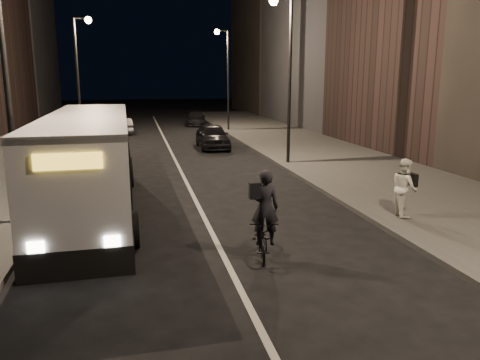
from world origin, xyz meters
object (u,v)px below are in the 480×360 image
car_far (196,118)px  car_near (212,136)px  streetlight_right_mid (285,59)px  city_bus (90,158)px  streetlight_right_far (225,66)px  pedestrian_woman (404,187)px  cyclist_on_bicycle (263,228)px  streetlight_left_near (12,44)px  car_mid (123,126)px  streetlight_left_far (81,63)px

car_far → car_near: bearing=-86.2°
streetlight_right_mid → city_bus: 11.58m
streetlight_right_far → streetlight_right_mid: bearing=-90.0°
city_bus → car_far: bearing=74.5°
pedestrian_woman → cyclist_on_bicycle: bearing=120.1°
streetlight_left_near → pedestrian_woman: (11.44, -2.00, -4.28)m
streetlight_right_far → streetlight_left_near: same height
cyclist_on_bicycle → car_near: 18.80m
car_mid → car_far: size_ratio=0.86×
streetlight_left_near → car_mid: size_ratio=2.15×
streetlight_right_far → car_mid: bearing=179.2°
pedestrian_woman → car_near: (-3.38, 16.70, -0.30)m
streetlight_left_near → car_mid: streetlight_left_near is taller
streetlight_right_mid → streetlight_left_far: size_ratio=1.00×
car_near → car_far: (0.86, 15.16, -0.14)m
streetlight_left_far → streetlight_right_mid: bearing=-43.2°
cyclist_on_bicycle → car_far: (2.62, 33.88, -0.12)m
car_mid → car_far: bearing=-145.2°
car_far → city_bus: bearing=-97.2°
streetlight_right_mid → streetlight_left_near: size_ratio=1.00×
cyclist_on_bicycle → car_far: size_ratio=0.52×
cyclist_on_bicycle → car_mid: (-4.03, 28.13, -0.14)m
streetlight_right_far → city_bus: 24.42m
streetlight_left_near → car_mid: bearing=84.6°
city_bus → pedestrian_woman: bearing=-21.4°
pedestrian_woman → car_far: bearing=13.3°
car_mid → car_near: bearing=115.6°
streetlight_left_far → city_bus: 16.92m
streetlight_left_near → car_far: streetlight_left_near is taller
car_mid → car_far: (6.65, 5.75, 0.02)m
streetlight_right_far → cyclist_on_bicycle: (-4.37, -28.01, -4.60)m
streetlight_left_near → streetlight_right_far: bearing=66.0°
car_far → car_mid: bearing=-132.1°
city_bus → streetlight_right_far: bearing=67.0°
streetlight_left_far → car_mid: bearing=69.7°
streetlight_right_mid → car_near: streetlight_right_mid is taller
pedestrian_woman → car_near: size_ratio=0.40×
streetlight_right_far → streetlight_left_near: 26.26m
streetlight_right_far → cyclist_on_bicycle: size_ratio=3.56×
streetlight_left_far → cyclist_on_bicycle: (6.30, -22.01, -4.60)m
pedestrian_woman → car_far: size_ratio=0.42×
streetlight_left_far → car_near: size_ratio=1.77×
streetlight_right_far → city_bus: streetlight_right_far is taller
car_far → streetlight_left_far: bearing=-119.9°
streetlight_right_far → streetlight_left_near: bearing=-114.0°
streetlight_right_mid → city_bus: size_ratio=0.67×
streetlight_right_mid → streetlight_right_far: 16.00m
streetlight_left_near → car_near: 17.38m
car_near → streetlight_left_far: bearing=158.4°
streetlight_left_far → city_bus: size_ratio=0.67×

